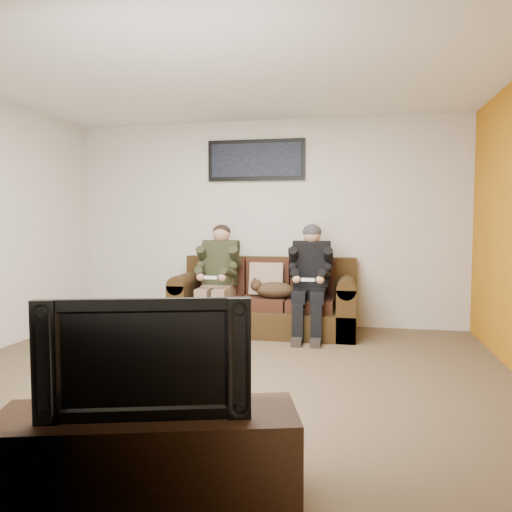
% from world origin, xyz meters
% --- Properties ---
extents(floor, '(5.00, 5.00, 0.00)m').
position_xyz_m(floor, '(0.00, 0.00, 0.00)').
color(floor, brown).
rests_on(floor, ground).
extents(ceiling, '(5.00, 5.00, 0.00)m').
position_xyz_m(ceiling, '(0.00, 0.00, 2.60)').
color(ceiling, silver).
rests_on(ceiling, ground).
extents(wall_back, '(5.00, 0.00, 5.00)m').
position_xyz_m(wall_back, '(0.00, 2.25, 1.30)').
color(wall_back, beige).
rests_on(wall_back, ground).
extents(wall_front, '(5.00, 0.00, 5.00)m').
position_xyz_m(wall_front, '(0.00, -2.25, 1.30)').
color(wall_front, beige).
rests_on(wall_front, ground).
extents(sofa, '(2.14, 0.93, 0.88)m').
position_xyz_m(sofa, '(0.07, 1.83, 0.33)').
color(sofa, '#35230F').
rests_on(sofa, ground).
extents(throw_pillow, '(0.41, 0.20, 0.41)m').
position_xyz_m(throw_pillow, '(0.07, 1.87, 0.62)').
color(throw_pillow, '#9E8468').
rests_on(throw_pillow, sofa).
extents(throw_blanket, '(0.44, 0.21, 0.08)m').
position_xyz_m(throw_blanket, '(-0.58, 2.10, 0.88)').
color(throw_blanket, tan).
rests_on(throw_blanket, sofa).
extents(person_left, '(0.51, 0.87, 1.28)m').
position_xyz_m(person_left, '(-0.49, 1.65, 0.72)').
color(person_left, '#7E634E').
rests_on(person_left, sofa).
extents(person_right, '(0.51, 0.86, 1.29)m').
position_xyz_m(person_right, '(0.62, 1.65, 0.72)').
color(person_right, black).
rests_on(person_right, sofa).
extents(cat, '(0.66, 0.26, 0.24)m').
position_xyz_m(cat, '(0.19, 1.63, 0.53)').
color(cat, '#4F361F').
rests_on(cat, sofa).
extents(framed_poster, '(1.25, 0.05, 0.52)m').
position_xyz_m(framed_poster, '(-0.13, 2.22, 2.10)').
color(framed_poster, black).
rests_on(framed_poster, wall_back).
extents(tv_stand, '(1.46, 0.81, 0.44)m').
position_xyz_m(tv_stand, '(0.17, -1.95, 0.22)').
color(tv_stand, '#311D10').
rests_on(tv_stand, ground).
extents(television, '(0.95, 0.38, 0.55)m').
position_xyz_m(television, '(0.17, -1.95, 0.71)').
color(television, black).
rests_on(television, tv_stand).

